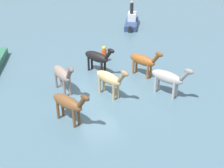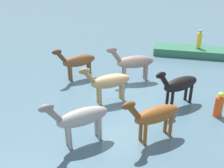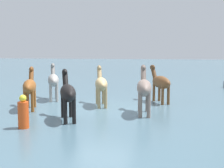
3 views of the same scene
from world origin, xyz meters
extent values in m
plane|color=#476675|center=(0.00, 0.00, 0.00)|extent=(199.60, 199.60, 0.00)
ellipsoid|color=black|center=(0.65, 2.60, 1.05)|extent=(1.37, 1.94, 0.64)
cylinder|color=black|center=(1.05, 2.16, 0.52)|extent=(0.14, 0.14, 1.05)
cylinder|color=black|center=(0.78, 2.02, 0.52)|extent=(0.14, 0.14, 1.05)
cylinder|color=black|center=(0.53, 3.17, 0.52)|extent=(0.14, 0.14, 1.05)
cylinder|color=black|center=(0.25, 3.03, 0.52)|extent=(0.14, 0.14, 1.05)
cylinder|color=black|center=(1.11, 1.71, 1.46)|extent=(0.46, 0.61, 0.70)
ellipsoid|color=black|center=(1.21, 1.53, 1.74)|extent=(0.43, 0.56, 0.28)
ellipsoid|color=#9E9993|center=(3.17, -1.64, 1.07)|extent=(1.35, 2.00, 0.66)
cylinder|color=#9E9993|center=(3.57, -2.10, 0.54)|extent=(0.14, 0.14, 1.07)
cylinder|color=#9E9993|center=(3.28, -2.23, 0.54)|extent=(0.14, 0.14, 1.07)
cylinder|color=#9E9993|center=(3.06, -1.04, 0.54)|extent=(0.14, 0.14, 1.07)
cylinder|color=#9E9993|center=(2.78, -1.18, 0.54)|extent=(0.14, 0.14, 1.07)
cylinder|color=slate|center=(3.62, -2.57, 1.50)|extent=(0.46, 0.63, 0.72)
ellipsoid|color=slate|center=(3.70, -2.76, 1.79)|extent=(0.43, 0.58, 0.29)
ellipsoid|color=gray|center=(-1.98, 0.89, 1.11)|extent=(0.90, 2.08, 0.68)
cylinder|color=gray|center=(-1.73, 0.32, 0.56)|extent=(0.15, 0.15, 1.11)
cylinder|color=gray|center=(-2.05, 0.26, 0.56)|extent=(0.15, 0.15, 1.11)
cylinder|color=gray|center=(-1.92, 1.51, 0.56)|extent=(0.15, 0.15, 1.11)
cylinder|color=gray|center=(-2.24, 1.46, 0.56)|extent=(0.15, 0.15, 1.11)
cylinder|color=#63544C|center=(-1.82, -0.17, 1.55)|extent=(0.33, 0.64, 0.74)
ellipsoid|color=#63544C|center=(-1.78, -0.38, 1.85)|extent=(0.32, 0.58, 0.30)
ellipsoid|color=brown|center=(3.09, 1.03, 1.04)|extent=(1.26, 1.95, 0.63)
cylinder|color=brown|center=(3.46, 0.58, 0.52)|extent=(0.14, 0.14, 1.04)
cylinder|color=brown|center=(3.18, 0.45, 0.52)|extent=(0.14, 0.14, 1.04)
cylinder|color=brown|center=(3.00, 1.61, 0.52)|extent=(0.14, 0.14, 1.04)
cylinder|color=brown|center=(2.72, 1.49, 0.52)|extent=(0.14, 0.14, 1.04)
cylinder|color=brown|center=(3.49, 0.12, 1.45)|extent=(0.43, 0.62, 0.69)
ellipsoid|color=brown|center=(3.57, -0.06, 1.73)|extent=(0.41, 0.56, 0.28)
ellipsoid|color=tan|center=(0.22, -0.53, 1.05)|extent=(1.18, 1.98, 0.64)
cylinder|color=tan|center=(0.56, -1.01, 0.53)|extent=(0.14, 0.14, 1.05)
cylinder|color=tan|center=(0.27, -1.12, 0.53)|extent=(0.14, 0.14, 1.05)
cylinder|color=tan|center=(0.17, 0.06, 0.53)|extent=(0.14, 0.14, 1.05)
cylinder|color=tan|center=(-0.12, -0.04, 0.53)|extent=(0.14, 0.14, 1.05)
cylinder|color=olive|center=(0.57, -1.48, 1.47)|extent=(0.41, 0.62, 0.70)
ellipsoid|color=olive|center=(0.64, -1.66, 1.75)|extent=(0.39, 0.56, 0.28)
ellipsoid|color=brown|center=(-2.47, -2.13, 1.04)|extent=(1.35, 1.94, 0.64)
cylinder|color=brown|center=(-2.08, -2.56, 0.52)|extent=(0.14, 0.14, 1.04)
cylinder|color=brown|center=(-2.36, -2.70, 0.52)|extent=(0.14, 0.14, 1.04)
cylinder|color=brown|center=(-2.59, -1.55, 0.52)|extent=(0.14, 0.14, 1.04)
cylinder|color=brown|center=(-2.87, -1.69, 0.52)|extent=(0.14, 0.14, 1.04)
cylinder|color=#50311A|center=(-2.02, -3.02, 1.46)|extent=(0.46, 0.61, 0.70)
ellipsoid|color=#50311A|center=(-1.93, -3.20, 1.74)|extent=(0.43, 0.56, 0.28)
cube|color=navy|center=(7.23, 11.05, 0.16)|extent=(2.88, 3.93, 0.62)
cube|color=silver|center=(7.46, 11.45, 0.82)|extent=(1.36, 1.60, 0.70)
cube|color=black|center=(6.21, 9.27, 0.23)|extent=(0.36, 0.35, 0.67)
cylinder|color=black|center=(7.23, 11.14, 1.64)|extent=(0.32, 0.32, 0.95)
sphere|color=tan|center=(7.23, 11.14, 2.24)|extent=(0.24, 0.24, 0.24)
cylinder|color=#E54C19|center=(1.70, 3.99, 0.45)|extent=(0.36, 0.36, 0.90)
sphere|color=yellow|center=(1.70, 3.99, 1.02)|extent=(0.24, 0.24, 0.24)
camera|label=1|loc=(-5.03, -13.73, 8.09)|focal=47.32mm
camera|label=2|loc=(11.14, -0.98, 6.25)|focal=42.57mm
camera|label=3|loc=(-3.40, 12.65, 2.54)|focal=46.67mm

